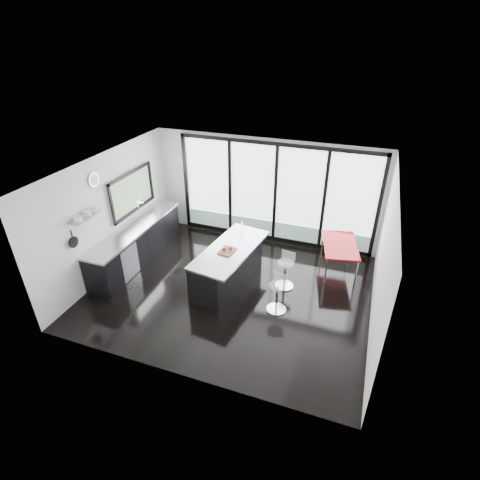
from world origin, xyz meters
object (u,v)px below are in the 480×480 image
at_px(bar_stool_far, 285,274).
at_px(red_table, 338,257).
at_px(island, 228,264).
at_px(bar_stool_near, 277,297).

xyz_separation_m(bar_stool_far, red_table, (1.04, 1.08, 0.03)).
bearing_deg(island, bar_stool_far, 10.59).
bearing_deg(bar_stool_near, red_table, 74.03).
xyz_separation_m(bar_stool_near, red_table, (1.00, 1.93, 0.03)).
bearing_deg(red_table, island, -150.35).
height_order(bar_stool_far, red_table, red_table).
relative_size(island, bar_stool_near, 3.59).
bearing_deg(red_table, bar_stool_far, -133.92).
bearing_deg(island, bar_stool_near, -24.81).
height_order(island, bar_stool_near, island).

